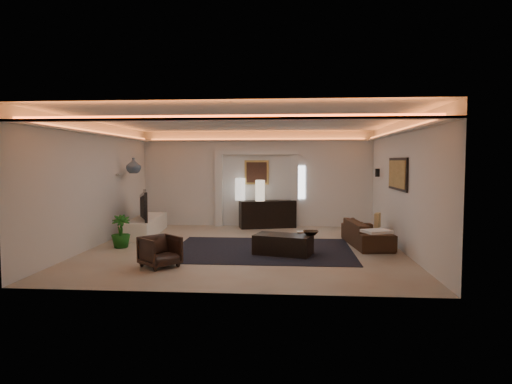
# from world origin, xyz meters

# --- Properties ---
(floor) EXTENTS (7.00, 7.00, 0.00)m
(floor) POSITION_xyz_m (0.00, 0.00, 0.00)
(floor) COLOR #ABA38F
(floor) RESTS_ON ground
(ceiling) EXTENTS (7.00, 7.00, 0.00)m
(ceiling) POSITION_xyz_m (0.00, 0.00, 2.90)
(ceiling) COLOR white
(ceiling) RESTS_ON ground
(wall_back) EXTENTS (7.00, 0.00, 7.00)m
(wall_back) POSITION_xyz_m (0.00, 3.50, 1.45)
(wall_back) COLOR silver
(wall_back) RESTS_ON ground
(wall_front) EXTENTS (7.00, 0.00, 7.00)m
(wall_front) POSITION_xyz_m (0.00, -3.50, 1.45)
(wall_front) COLOR silver
(wall_front) RESTS_ON ground
(wall_left) EXTENTS (0.00, 7.00, 7.00)m
(wall_left) POSITION_xyz_m (-3.50, 0.00, 1.45)
(wall_left) COLOR silver
(wall_left) RESTS_ON ground
(wall_right) EXTENTS (0.00, 7.00, 7.00)m
(wall_right) POSITION_xyz_m (3.50, 0.00, 1.45)
(wall_right) COLOR silver
(wall_right) RESTS_ON ground
(cove_soffit) EXTENTS (7.00, 7.00, 0.04)m
(cove_soffit) POSITION_xyz_m (0.00, 0.00, 2.62)
(cove_soffit) COLOR silver
(cove_soffit) RESTS_ON ceiling
(daylight_slit) EXTENTS (0.25, 0.03, 1.00)m
(daylight_slit) POSITION_xyz_m (1.35, 3.48, 1.35)
(daylight_slit) COLOR white
(daylight_slit) RESTS_ON wall_back
(area_rug) EXTENTS (4.00, 3.00, 0.01)m
(area_rug) POSITION_xyz_m (0.40, -0.20, 0.01)
(area_rug) COLOR black
(area_rug) RESTS_ON ground
(pilaster_left) EXTENTS (0.22, 0.20, 2.20)m
(pilaster_left) POSITION_xyz_m (-1.15, 3.40, 1.10)
(pilaster_left) COLOR silver
(pilaster_left) RESTS_ON ground
(pilaster_right) EXTENTS (0.22, 0.20, 2.20)m
(pilaster_right) POSITION_xyz_m (1.15, 3.40, 1.10)
(pilaster_right) COLOR silver
(pilaster_right) RESTS_ON ground
(alcove_header) EXTENTS (2.52, 0.20, 0.12)m
(alcove_header) POSITION_xyz_m (0.00, 3.40, 2.25)
(alcove_header) COLOR silver
(alcove_header) RESTS_ON wall_back
(painting_frame) EXTENTS (0.74, 0.04, 0.74)m
(painting_frame) POSITION_xyz_m (0.00, 3.47, 1.65)
(painting_frame) COLOR tan
(painting_frame) RESTS_ON wall_back
(painting_canvas) EXTENTS (0.62, 0.02, 0.62)m
(painting_canvas) POSITION_xyz_m (0.00, 3.44, 1.65)
(painting_canvas) COLOR #4C2D1E
(painting_canvas) RESTS_ON wall_back
(art_panel_frame) EXTENTS (0.04, 1.64, 0.74)m
(art_panel_frame) POSITION_xyz_m (3.47, 0.30, 1.70)
(art_panel_frame) COLOR black
(art_panel_frame) RESTS_ON wall_right
(art_panel_gold) EXTENTS (0.02, 1.50, 0.62)m
(art_panel_gold) POSITION_xyz_m (3.44, 0.30, 1.70)
(art_panel_gold) COLOR tan
(art_panel_gold) RESTS_ON wall_right
(wall_sconce) EXTENTS (0.12, 0.12, 0.22)m
(wall_sconce) POSITION_xyz_m (3.38, 2.20, 1.68)
(wall_sconce) COLOR black
(wall_sconce) RESTS_ON wall_right
(wall_niche) EXTENTS (0.10, 0.55, 0.04)m
(wall_niche) POSITION_xyz_m (-3.44, 1.40, 1.65)
(wall_niche) COLOR silver
(wall_niche) RESTS_ON wall_left
(console) EXTENTS (1.74, 0.95, 0.83)m
(console) POSITION_xyz_m (0.35, 3.17, 0.40)
(console) COLOR #2E2318
(console) RESTS_ON ground
(lamp_left) EXTENTS (0.33, 0.33, 0.66)m
(lamp_left) POSITION_xyz_m (-0.48, 3.25, 1.09)
(lamp_left) COLOR white
(lamp_left) RESTS_ON console
(lamp_right) EXTENTS (0.35, 0.35, 0.62)m
(lamp_right) POSITION_xyz_m (0.13, 3.05, 1.09)
(lamp_right) COLOR beige
(lamp_right) RESTS_ON console
(media_ledge) EXTENTS (0.82, 2.56, 0.47)m
(media_ledge) POSITION_xyz_m (-2.89, 1.72, 0.23)
(media_ledge) COLOR white
(media_ledge) RESTS_ON ground
(tv) EXTENTS (1.30, 0.61, 0.76)m
(tv) POSITION_xyz_m (-2.87, 1.17, 0.83)
(tv) COLOR black
(tv) RESTS_ON media_ledge
(figurine) EXTENTS (0.18, 0.18, 0.38)m
(figurine) POSITION_xyz_m (-3.01, 1.91, 0.64)
(figurine) COLOR #3C2A1D
(figurine) RESTS_ON media_ledge
(ginger_jar) EXTENTS (0.51, 0.51, 0.41)m
(ginger_jar) POSITION_xyz_m (-3.15, 1.52, 1.87)
(ginger_jar) COLOR #4A6273
(ginger_jar) RESTS_ON wall_niche
(plant) EXTENTS (0.55, 0.55, 0.75)m
(plant) POSITION_xyz_m (-2.87, -0.17, 0.38)
(plant) COLOR #175415
(plant) RESTS_ON ground
(sofa) EXTENTS (2.05, 0.99, 0.58)m
(sofa) POSITION_xyz_m (2.83, 0.52, 0.29)
(sofa) COLOR brown
(sofa) RESTS_ON ground
(throw_blanket) EXTENTS (0.66, 0.61, 0.06)m
(throw_blanket) POSITION_xyz_m (2.80, -0.81, 0.55)
(throw_blanket) COLOR silver
(throw_blanket) RESTS_ON sofa
(throw_pillow) EXTENTS (0.21, 0.36, 0.35)m
(throw_pillow) POSITION_xyz_m (3.15, 0.90, 0.55)
(throw_pillow) COLOR tan
(throw_pillow) RESTS_ON sofa
(coffee_table) EXTENTS (1.32, 0.96, 0.44)m
(coffee_table) POSITION_xyz_m (0.88, -0.65, 0.20)
(coffee_table) COLOR black
(coffee_table) RESTS_ON ground
(bowl) EXTENTS (0.34, 0.34, 0.08)m
(bowl) POSITION_xyz_m (1.46, -0.60, 0.45)
(bowl) COLOR black
(bowl) RESTS_ON coffee_table
(magazine) EXTENTS (0.26, 0.20, 0.03)m
(magazine) POSITION_xyz_m (1.29, -0.32, 0.42)
(magazine) COLOR white
(magazine) RESTS_ON coffee_table
(armchair) EXTENTS (0.90, 0.90, 0.59)m
(armchair) POSITION_xyz_m (-1.42, -1.93, 0.29)
(armchair) COLOR black
(armchair) RESTS_ON ground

